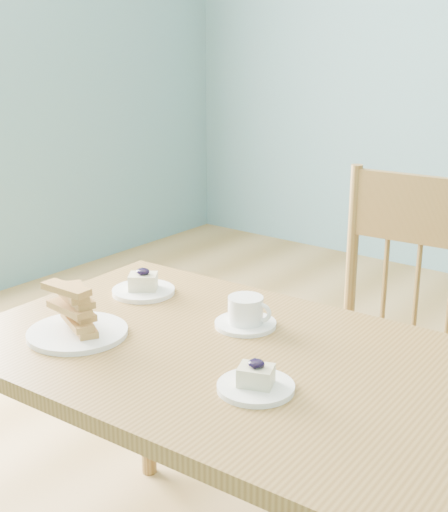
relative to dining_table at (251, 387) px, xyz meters
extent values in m
cube|color=olive|center=(0.00, 0.00, 0.05)|extent=(1.30, 0.78, 0.04)
cylinder|color=olive|center=(-0.59, 0.28, -0.29)|extent=(0.05, 0.05, 0.64)
cube|color=olive|center=(0.07, 0.53, -0.16)|extent=(0.47, 0.45, 0.04)
cylinder|color=olive|center=(-0.10, 0.34, -0.40)|extent=(0.04, 0.04, 0.43)
cylinder|color=olive|center=(0.28, 0.37, -0.40)|extent=(0.04, 0.04, 0.43)
cylinder|color=olive|center=(-0.13, 0.69, -0.40)|extent=(0.04, 0.04, 0.43)
cylinder|color=olive|center=(-0.14, 0.70, 0.11)|extent=(0.03, 0.03, 0.50)
cube|color=olive|center=(0.06, 0.72, 0.25)|extent=(0.38, 0.05, 0.19)
cylinder|color=olive|center=(-0.04, 0.71, 0.01)|extent=(0.01, 0.01, 0.30)
cylinder|color=olive|center=(0.06, 0.72, 0.01)|extent=(0.01, 0.01, 0.30)
cylinder|color=white|center=(0.09, -0.11, 0.07)|extent=(0.15, 0.15, 0.01)
cube|color=beige|center=(0.09, -0.11, 0.10)|extent=(0.08, 0.07, 0.04)
ellipsoid|color=black|center=(0.09, -0.11, 0.12)|extent=(0.03, 0.03, 0.01)
sphere|color=black|center=(0.10, -0.10, 0.12)|extent=(0.01, 0.01, 0.01)
sphere|color=black|center=(0.08, -0.10, 0.12)|extent=(0.01, 0.01, 0.01)
sphere|color=black|center=(0.09, -0.12, 0.12)|extent=(0.01, 0.01, 0.01)
cylinder|color=white|center=(-0.45, 0.14, 0.07)|extent=(0.16, 0.16, 0.01)
cube|color=beige|center=(-0.45, 0.14, 0.10)|extent=(0.09, 0.09, 0.04)
ellipsoid|color=black|center=(-0.45, 0.14, 0.13)|extent=(0.03, 0.03, 0.02)
sphere|color=black|center=(-0.44, 0.14, 0.13)|extent=(0.01, 0.01, 0.01)
sphere|color=black|center=(-0.46, 0.15, 0.13)|extent=(0.01, 0.01, 0.01)
sphere|color=black|center=(-0.44, 0.13, 0.13)|extent=(0.01, 0.01, 0.01)
cylinder|color=white|center=(-0.11, 0.13, 0.07)|extent=(0.14, 0.14, 0.01)
cylinder|color=white|center=(-0.11, 0.13, 0.11)|extent=(0.10, 0.10, 0.06)
cylinder|color=brown|center=(-0.11, 0.13, 0.13)|extent=(0.07, 0.07, 0.00)
torus|color=white|center=(-0.07, 0.14, 0.11)|extent=(0.05, 0.02, 0.05)
cylinder|color=white|center=(-0.38, -0.14, 0.07)|extent=(0.23, 0.23, 0.01)
camera|label=1|loc=(0.79, -1.11, 0.72)|focal=50.00mm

